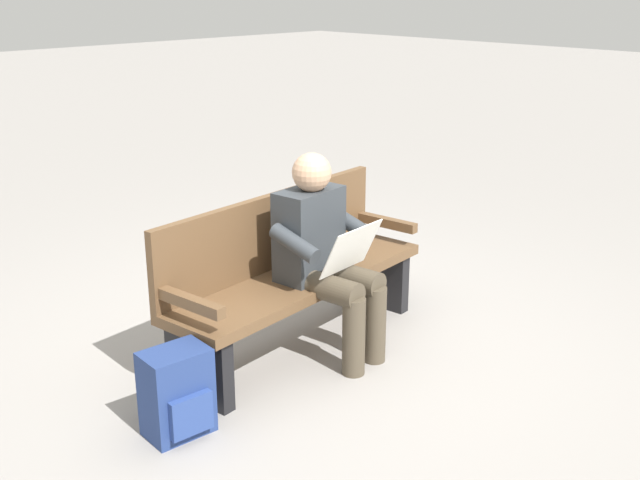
# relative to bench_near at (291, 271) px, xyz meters

# --- Properties ---
(ground_plane) EXTENTS (40.00, 40.00, 0.00)m
(ground_plane) POSITION_rel_bench_near_xyz_m (-0.01, 0.07, -0.46)
(ground_plane) COLOR gray
(bench_near) EXTENTS (1.84, 0.67, 0.90)m
(bench_near) POSITION_rel_bench_near_xyz_m (0.00, 0.00, 0.00)
(bench_near) COLOR brown
(bench_near) RESTS_ON ground
(person_seated) EXTENTS (0.60, 0.60, 1.18)m
(person_seated) POSITION_rel_bench_near_xyz_m (-0.05, 0.23, 0.17)
(person_seated) COLOR #33383D
(person_seated) RESTS_ON ground
(backpack) EXTENTS (0.33, 0.28, 0.43)m
(backpack) POSITION_rel_bench_near_xyz_m (1.05, 0.34, -0.25)
(backpack) COLOR navy
(backpack) RESTS_ON ground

